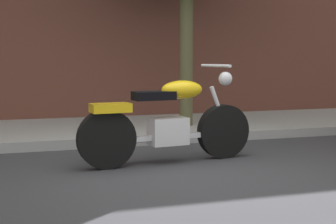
{
  "coord_description": "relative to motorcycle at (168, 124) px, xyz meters",
  "views": [
    {
      "loc": [
        -1.62,
        -4.67,
        1.22
      ],
      "look_at": [
        -0.06,
        0.5,
        0.61
      ],
      "focal_mm": 49.55,
      "sensor_mm": 36.0,
      "label": 1
    }
  ],
  "objects": [
    {
      "name": "sidewalk",
      "position": [
        0.06,
        2.35,
        -0.4
      ],
      "size": [
        23.82,
        2.43,
        0.14
      ],
      "primitive_type": "cube",
      "color": "#9F9F9F",
      "rests_on": "ground"
    },
    {
      "name": "motorcycle",
      "position": [
        0.0,
        0.0,
        0.0
      ],
      "size": [
        2.16,
        0.7,
        1.16
      ],
      "color": "black",
      "rests_on": "ground"
    },
    {
      "name": "ground_plane",
      "position": [
        0.06,
        -0.51,
        -0.47
      ],
      "size": [
        60.0,
        60.0,
        0.0
      ],
      "primitive_type": "plane",
      "color": "#38383D"
    }
  ]
}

